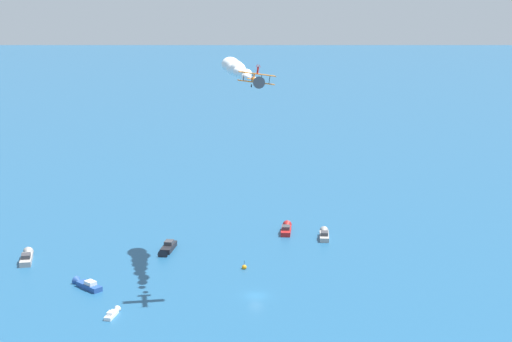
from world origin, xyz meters
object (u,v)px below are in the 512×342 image
at_px(motorboat_far_stbd, 113,313).
at_px(marker_buoy, 244,267).
at_px(motorboat_trailing, 167,249).
at_px(wingwalker_lead, 258,69).
at_px(motorboat_outer_ring_a, 27,257).
at_px(biplane_lead, 256,80).
at_px(motorboat_inshore, 324,235).
at_px(motorboat_near_centre, 86,285).
at_px(motorboat_mid_cluster, 286,229).

height_order(motorboat_far_stbd, marker_buoy, marker_buoy).
bearing_deg(motorboat_trailing, wingwalker_lead, 151.42).
distance_m(motorboat_outer_ring_a, biplane_lead, 71.97).
distance_m(motorboat_inshore, biplane_lead, 61.42).
relative_size(motorboat_trailing, motorboat_outer_ring_a, 1.05).
distance_m(motorboat_near_centre, motorboat_mid_cluster, 59.09).
relative_size(motorboat_trailing, marker_buoy, 4.62).
relative_size(motorboat_far_stbd, marker_buoy, 2.63).
bearing_deg(motorboat_near_centre, motorboat_outer_ring_a, -20.44).
bearing_deg(motorboat_mid_cluster, motorboat_far_stbd, 81.46).
bearing_deg(biplane_lead, motorboat_near_centre, 16.39).
relative_size(motorboat_near_centre, motorboat_trailing, 0.86).
height_order(motorboat_outer_ring_a, wingwalker_lead, wingwalker_lead).
bearing_deg(motorboat_trailing, biplane_lead, 150.99).
distance_m(motorboat_mid_cluster, motorboat_outer_ring_a, 65.03).
relative_size(motorboat_outer_ring_a, wingwalker_lead, 5.18).
distance_m(motorboat_trailing, wingwalker_lead, 57.83).
xyz_separation_m(motorboat_far_stbd, marker_buoy, (-11.79, -34.06, -0.03)).
bearing_deg(motorboat_outer_ring_a, biplane_lead, -178.40).
distance_m(marker_buoy, wingwalker_lead, 48.67).
height_order(motorboat_mid_cluster, wingwalker_lead, wingwalker_lead).
bearing_deg(motorboat_outer_ring_a, motorboat_trailing, -144.30).
height_order(motorboat_mid_cluster, motorboat_outer_ring_a, motorboat_outer_ring_a).
xyz_separation_m(motorboat_trailing, motorboat_outer_ring_a, (26.32, 18.92, 0.02)).
height_order(motorboat_near_centre, biplane_lead, biplane_lead).
relative_size(motorboat_near_centre, marker_buoy, 3.99).
relative_size(motorboat_inshore, motorboat_outer_ring_a, 0.98).
relative_size(motorboat_mid_cluster, marker_buoy, 4.56).
bearing_deg(motorboat_mid_cluster, motorboat_trailing, 53.49).
bearing_deg(biplane_lead, motorboat_far_stbd, 43.87).
bearing_deg(motorboat_outer_ring_a, marker_buoy, -162.25).
height_order(motorboat_near_centre, motorboat_far_stbd, motorboat_near_centre).
relative_size(motorboat_far_stbd, wingwalker_lead, 3.09).
xyz_separation_m(motorboat_inshore, wingwalker_lead, (-1.02, 43.43, 45.43)).
bearing_deg(motorboat_inshore, wingwalker_lead, 91.35).
xyz_separation_m(motorboat_near_centre, motorboat_far_stbd, (-13.57, 10.03, -0.22)).
bearing_deg(wingwalker_lead, motorboat_mid_cluster, -75.22).
distance_m(motorboat_near_centre, motorboat_far_stbd, 16.88).
bearing_deg(wingwalker_lead, motorboat_far_stbd, 43.75).
bearing_deg(biplane_lead, motorboat_mid_cluster, -75.59).
distance_m(motorboat_mid_cluster, biplane_lead, 62.82).
bearing_deg(motorboat_outer_ring_a, motorboat_far_stbd, 153.04).
distance_m(motorboat_trailing, marker_buoy, 22.27).
bearing_deg(motorboat_inshore, motorboat_outer_ring_a, 38.52).
bearing_deg(motorboat_near_centre, marker_buoy, -136.54).
height_order(motorboat_near_centre, marker_buoy, marker_buoy).
xyz_separation_m(motorboat_far_stbd, motorboat_trailing, (10.21, -37.51, 0.32)).
bearing_deg(motorboat_inshore, motorboat_near_centre, 57.83).
relative_size(motorboat_near_centre, motorboat_inshore, 0.93).
distance_m(motorboat_inshore, motorboat_mid_cluster, 10.60).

